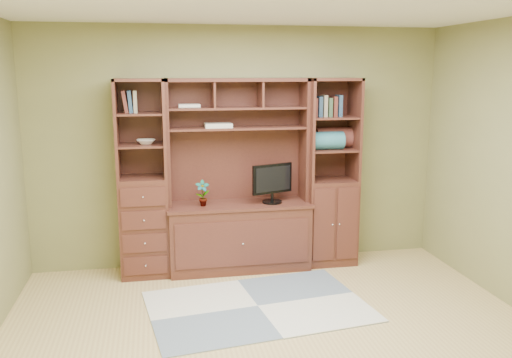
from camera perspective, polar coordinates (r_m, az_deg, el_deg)
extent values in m
cube|color=tan|center=(4.47, 2.52, -17.06)|extent=(4.60, 4.10, 0.04)
cube|color=white|center=(3.96, 2.87, 18.20)|extent=(4.60, 4.10, 0.04)
cube|color=olive|center=(5.95, -1.77, 3.37)|extent=(4.50, 0.04, 2.60)
cube|color=olive|center=(2.20, 15.00, -11.10)|extent=(4.50, 0.04, 2.60)
cube|color=#472219|center=(5.73, -1.82, 0.27)|extent=(1.54, 0.53, 2.05)
cube|color=#472219|center=(5.71, -11.84, -0.02)|extent=(0.50, 0.45, 2.05)
cube|color=#472219|center=(6.01, 7.82, 0.69)|extent=(0.55, 0.45, 2.05)
cube|color=#A0A5A5|center=(5.09, 0.19, -13.25)|extent=(2.10, 1.55, 0.01)
cube|color=black|center=(5.77, 1.73, 0.29)|extent=(0.52, 0.36, 0.58)
imported|color=#9F5736|center=(5.69, -5.65, -1.50)|extent=(0.14, 0.10, 0.27)
cube|color=beige|center=(5.72, -4.00, 5.66)|extent=(0.28, 0.21, 0.04)
imported|color=beige|center=(5.65, -11.51, 3.86)|extent=(0.19, 0.19, 0.05)
cube|color=#2C6875|center=(5.89, 7.58, 4.04)|extent=(0.33, 0.19, 0.19)
cube|color=brown|center=(6.05, 8.13, 4.35)|extent=(0.40, 0.22, 0.22)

